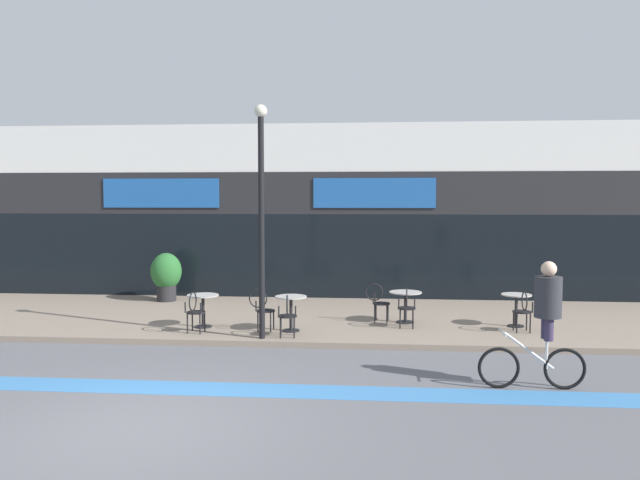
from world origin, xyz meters
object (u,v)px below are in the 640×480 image
object	(u,v)px
cafe_chair_1_near	(287,313)
planter_pot	(166,274)
cafe_chair_2_side	(378,300)
bistro_table_0	(203,304)
cyclist_0	(544,316)
bistro_table_3	(516,304)
cafe_chair_3_near	(523,309)
cafe_chair_1_side	(262,307)
bistro_table_1	(291,306)
cafe_chair_0_near	(195,309)
cafe_chair_2_near	(407,305)
lamp_post	(261,203)
bistro_table_2	(405,300)

from	to	relation	value
cafe_chair_1_near	planter_pot	world-z (taller)	planter_pot
cafe_chair_1_near	cafe_chair_2_side	world-z (taller)	same
bistro_table_0	cafe_chair_2_side	bearing A→B (deg)	13.11
bistro_table_0	cyclist_0	xyz separation A→B (m)	(6.43, -3.53, 0.53)
bistro_table_3	cafe_chair_3_near	world-z (taller)	cafe_chair_3_near
bistro_table_3	cafe_chair_1_near	world-z (taller)	cafe_chair_1_near
bistro_table_0	cafe_chair_3_near	xyz separation A→B (m)	(6.95, 0.05, -0.00)
planter_pot	cafe_chair_1_side	bearing A→B (deg)	-46.79
bistro_table_1	cyclist_0	size ratio (longest dim) A/B	0.38
cafe_chair_0_near	cafe_chair_2_near	distance (m)	4.59
cafe_chair_3_near	lamp_post	xyz separation A→B (m)	(-5.44, -1.02, 2.24)
cafe_chair_1_near	cafe_chair_2_side	xyz separation A→B (m)	(1.87, 1.77, 0.00)
bistro_table_3	cafe_chair_2_side	size ratio (longest dim) A/B	0.81
bistro_table_0	cyclist_0	bearing A→B (deg)	-28.81
cafe_chair_1_near	cyclist_0	world-z (taller)	cyclist_0
cafe_chair_1_side	planter_pot	bearing A→B (deg)	137.01
bistro_table_1	planter_pot	distance (m)	5.35
bistro_table_0	bistro_table_2	world-z (taller)	bistro_table_0
bistro_table_2	bistro_table_3	xyz separation A→B (m)	(2.44, -0.22, 0.00)
cafe_chair_0_near	planter_pot	size ratio (longest dim) A/B	0.67
bistro_table_3	planter_pot	bearing A→B (deg)	163.37
cafe_chair_1_side	lamp_post	xyz separation A→B (m)	(0.13, -0.74, 2.24)
bistro_table_2	cafe_chair_2_near	distance (m)	0.63
cafe_chair_3_near	cyclist_0	xyz separation A→B (m)	(-0.52, -3.58, 0.53)
bistro_table_1	cafe_chair_0_near	distance (m)	2.05
bistro_table_2	cafe_chair_1_near	size ratio (longest dim) A/B	0.82
cafe_chair_1_side	cafe_chair_2_near	size ratio (longest dim) A/B	1.00
bistro_table_0	cafe_chair_2_near	bearing A→B (deg)	3.43
cafe_chair_1_side	cafe_chair_2_near	xyz separation A→B (m)	(3.12, 0.50, 0.00)
bistro_table_2	cafe_chair_1_side	bearing A→B (deg)	-160.18
cafe_chair_2_side	lamp_post	xyz separation A→B (m)	(-2.37, -1.88, 2.24)
cafe_chair_3_near	planter_pot	size ratio (longest dim) A/B	0.67
cafe_chair_3_near	planter_pot	xyz separation A→B (m)	(-8.92, 3.29, 0.22)
bistro_table_2	cafe_chair_2_near	size ratio (longest dim) A/B	0.82
cafe_chair_1_near	bistro_table_3	bearing A→B (deg)	-79.39
bistro_table_1	cafe_chair_3_near	world-z (taller)	cafe_chair_3_near
bistro_table_2	planter_pot	distance (m)	6.93
cafe_chair_1_near	cafe_chair_1_side	world-z (taller)	same
cyclist_0	cafe_chair_3_near	bearing A→B (deg)	-99.76
bistro_table_1	cyclist_0	bearing A→B (deg)	-36.69
bistro_table_3	cafe_chair_2_near	distance (m)	2.48
bistro_table_0	bistro_table_2	bearing A→B (deg)	11.24
cafe_chair_1_near	cafe_chair_3_near	size ratio (longest dim) A/B	1.00
bistro_table_0	bistro_table_3	distance (m)	6.98
cafe_chair_1_near	planter_pot	distance (m)	5.79
cafe_chair_0_near	cafe_chair_3_near	bearing A→B (deg)	-79.62
cafe_chair_0_near	planter_pot	distance (m)	4.43
cafe_chair_0_near	cafe_chair_3_near	xyz separation A→B (m)	(6.95, 0.67, 0.00)
cafe_chair_1_side	cafe_chair_3_near	bearing A→B (deg)	6.67
cafe_chair_1_near	bistro_table_2	bearing A→B (deg)	-61.48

